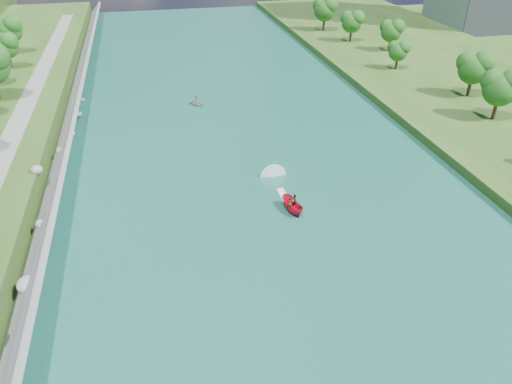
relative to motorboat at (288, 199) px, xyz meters
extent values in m
plane|color=#2D5119|center=(-2.44, -13.07, -0.78)|extent=(260.00, 260.00, 0.00)
cube|color=#175A4B|center=(-2.44, 6.93, -0.73)|extent=(55.00, 240.00, 0.10)
cube|color=slate|center=(-28.29, 6.93, 1.02)|extent=(3.54, 236.00, 4.05)
ellipsoid|color=gray|center=(-28.45, -10.86, 1.23)|extent=(1.80, 2.31, 1.17)
ellipsoid|color=gray|center=(-28.64, -0.42, 1.07)|extent=(1.13, 1.26, 0.89)
ellipsoid|color=gray|center=(-29.98, 9.24, 2.91)|extent=(1.52, 1.49, 1.17)
ellipsoid|color=gray|center=(-28.23, 18.15, 1.03)|extent=(1.54, 1.83, 1.21)
ellipsoid|color=gray|center=(-27.93, 26.34, 0.13)|extent=(1.56, 1.42, 0.98)
ellipsoid|color=gray|center=(-27.32, 34.52, 0.14)|extent=(1.35, 1.19, 0.78)
ellipsoid|color=gray|center=(-27.42, 43.11, -0.43)|extent=(1.30, 1.14, 0.76)
ellipsoid|color=#164A13|center=(-41.11, 56.12, 6.78)|extent=(4.87, 4.87, 8.12)
ellipsoid|color=#164A13|center=(-42.46, 67.65, 7.39)|extent=(5.61, 5.61, 9.34)
ellipsoid|color=#164A13|center=(39.28, 15.64, 5.59)|extent=(5.84, 5.84, 9.73)
ellipsoid|color=#164A13|center=(41.58, 26.26, 5.52)|extent=(5.75, 5.75, 9.59)
ellipsoid|color=#164A13|center=(36.36, 44.42, 4.23)|extent=(4.21, 4.21, 7.01)
ellipsoid|color=#164A13|center=(41.32, 57.96, 4.97)|extent=(5.10, 5.10, 8.50)
ellipsoid|color=#164A13|center=(35.72, 68.13, 5.14)|extent=(5.30, 5.30, 8.84)
ellipsoid|color=#164A13|center=(33.17, 80.85, 5.75)|extent=(6.03, 6.03, 10.05)
imported|color=red|center=(-0.01, -1.54, 0.12)|extent=(2.38, 4.35, 1.59)
imported|color=#66605B|center=(-0.41, -1.94, 0.49)|extent=(0.63, 0.44, 1.63)
imported|color=#66605B|center=(0.49, -1.04, 0.44)|extent=(0.95, 0.94, 1.54)
cube|color=white|center=(-0.01, 1.46, -0.65)|extent=(0.90, 5.00, 0.06)
imported|color=gray|center=(-6.83, 36.40, -0.36)|extent=(3.62, 3.69, 0.63)
imported|color=#66605B|center=(-6.83, 36.40, 0.28)|extent=(0.79, 0.62, 1.41)
camera|label=1|loc=(-15.59, -50.06, 32.22)|focal=35.00mm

